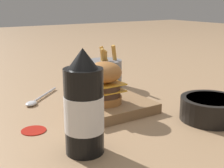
# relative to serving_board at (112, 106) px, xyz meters

# --- Properties ---
(ground_plane) EXTENTS (6.00, 6.00, 0.00)m
(ground_plane) POSITION_rel_serving_board_xyz_m (0.02, -0.07, -0.01)
(ground_plane) COLOR #9E7A56
(serving_board) EXTENTS (0.20, 0.18, 0.03)m
(serving_board) POSITION_rel_serving_board_xyz_m (0.00, 0.00, 0.00)
(serving_board) COLOR olive
(serving_board) RESTS_ON ground_plane
(burger) EXTENTS (0.09, 0.09, 0.11)m
(burger) POSITION_rel_serving_board_xyz_m (-0.02, 0.00, 0.07)
(burger) COLOR #AD6B33
(burger) RESTS_ON serving_board
(ketchup_bottle) EXTENTS (0.08, 0.08, 0.21)m
(ketchup_bottle) POSITION_rel_serving_board_xyz_m (-0.18, -0.17, 0.08)
(ketchup_bottle) COLOR black
(ketchup_bottle) RESTS_ON ground_plane
(fries_basket) EXTENTS (0.12, 0.12, 0.15)m
(fries_basket) POSITION_rel_serving_board_xyz_m (0.12, 0.22, 0.04)
(fries_basket) COLOR slate
(fries_basket) RESTS_ON ground_plane
(side_bowl) EXTENTS (0.15, 0.15, 0.06)m
(side_bowl) POSITION_rel_serving_board_xyz_m (0.18, -0.19, 0.02)
(side_bowl) COLOR black
(side_bowl) RESTS_ON ground_plane
(spoon) EXTENTS (0.15, 0.14, 0.01)m
(spoon) POSITION_rel_serving_board_xyz_m (-0.15, 0.19, -0.01)
(spoon) COLOR silver
(spoon) RESTS_ON ground_plane
(ketchup_puddle) EXTENTS (0.06, 0.06, 0.00)m
(ketchup_puddle) POSITION_rel_serving_board_xyz_m (-0.23, -0.01, -0.01)
(ketchup_puddle) COLOR #B21E14
(ketchup_puddle) RESTS_ON ground_plane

